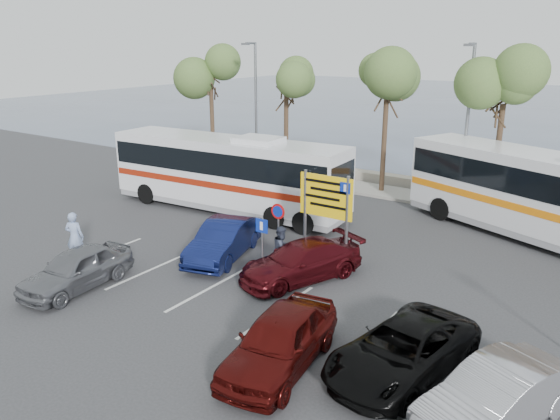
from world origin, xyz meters
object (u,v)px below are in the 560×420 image
Objects in this scene: pedestrian_near at (75,237)px; pedestrian_far at (282,249)px; direction_sign at (326,203)px; car_red at (280,340)px; coach_bus_right at (548,201)px; suv_black at (403,350)px; car_silver_a at (76,269)px; car_maroon at (301,261)px; street_lamp_right at (467,118)px; street_lamp_left at (255,102)px; coach_bus_left at (228,176)px; car_blue at (224,240)px; car_silver_b at (497,396)px.

pedestrian_far is (7.12, 3.76, -0.13)m from pedestrian_near.
car_red is (2.50, -6.69, -1.66)m from direction_sign.
coach_bus_right is 12.58m from suv_black.
car_silver_a reaches higher than car_maroon.
street_lamp_right reaches higher than car_silver_a.
direction_sign is at bearing 43.41° from car_silver_a.
coach_bus_left is at bearing -63.50° from street_lamp_left.
car_blue reaches higher than car_silver_a.
pedestrian_near is (2.88, -15.52, -3.60)m from street_lamp_left.
street_lamp_right is 4.63× the size of pedestrian_far.
car_red is at bearing -164.09° from pedestrian_far.
street_lamp_left is at bearing 161.19° from car_silver_b.
street_lamp_left is 17.97m from coach_bus_right.
street_lamp_left is at bearing 101.65° from car_silver_a.
car_maroon is 1.05m from pedestrian_far.
street_lamp_right is 1.77× the size of car_blue.
coach_bus_right is at bearing 25.54° from car_blue.
car_maroon is (-0.00, -1.70, -1.75)m from direction_sign.
pedestrian_far is at bearing -171.41° from car_maroon.
car_silver_a is 7.81m from car_maroon.
suv_black is (2.77, 1.52, -0.10)m from car_red.
pedestrian_far is at bearing -130.62° from coach_bus_right.
car_silver_b is at bearing -40.77° from street_lamp_left.
coach_bus_right is at bearing -58.41° from pedestrian_far.
street_lamp_left is 1.77× the size of car_blue.
car_red is (-4.00, -13.99, -1.07)m from coach_bus_right.
direction_sign is at bearing 164.94° from car_silver_b.
direction_sign is 7.58m from suv_black.
street_lamp_left is 15.88m from pedestrian_far.
street_lamp_right is 17.44m from car_red.
car_silver_a reaches higher than suv_black.
suv_black is at bearing 20.96° from car_red.
coach_bus_left is at bearing 127.15° from car_red.
suv_black is at bearing 3.02° from car_silver_a.
street_lamp_right is 17.58m from car_silver_b.
street_lamp_right reaches higher than car_blue.
suv_black is at bearing -138.50° from pedestrian_far.
coach_bus_right is at bearing -164.77° from pedestrian_near.
car_silver_b is (1.24, -13.13, -1.13)m from coach_bus_right.
car_red is (8.50, 0.01, 0.06)m from car_silver_a.
street_lamp_right is at bearing 83.81° from car_red.
coach_bus_right reaches higher than pedestrian_far.
car_blue is 2.61× the size of pedestrian_far.
car_maroon is at bearing 178.01° from pedestrian_near.
direction_sign is at bearing 9.05° from car_blue.
coach_bus_right is 2.73× the size of car_maroon.
street_lamp_left is 15.24m from direction_sign.
car_maroon is 8.77m from car_silver_b.
car_maroon is 1.09× the size of car_silver_b.
car_blue is at bearing 132.83° from car_red.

